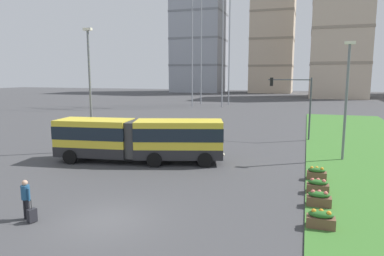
# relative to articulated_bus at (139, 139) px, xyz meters

# --- Properties ---
(ground_plane) EXTENTS (260.00, 260.00, 0.00)m
(ground_plane) POSITION_rel_articulated_bus_xyz_m (3.25, -9.63, -1.65)
(ground_plane) COLOR #424244
(articulated_bus) EXTENTS (11.98, 5.03, 3.00)m
(articulated_bus) POSITION_rel_articulated_bus_xyz_m (0.00, 0.00, 0.00)
(articulated_bus) COLOR yellow
(articulated_bus) RESTS_ON ground
(car_grey_wagon) EXTENTS (4.41, 2.05, 1.58)m
(car_grey_wagon) POSITION_rel_articulated_bus_xyz_m (-2.79, 8.41, -0.90)
(car_grey_wagon) COLOR slate
(car_grey_wagon) RESTS_ON ground
(pedestrian_crossing) EXTENTS (0.56, 0.36, 1.74)m
(pedestrian_crossing) POSITION_rel_articulated_bus_xyz_m (-0.05, -10.54, -0.65)
(pedestrian_crossing) COLOR black
(pedestrian_crossing) RESTS_ON ground
(rolling_suitcase) EXTENTS (0.33, 0.41, 0.97)m
(rolling_suitcase) POSITION_rel_articulated_bus_xyz_m (0.40, -10.74, -1.34)
(rolling_suitcase) COLOR #232328
(rolling_suitcase) RESTS_ON ground
(flower_planter_0) EXTENTS (1.10, 0.56, 0.74)m
(flower_planter_0) POSITION_rel_articulated_bus_xyz_m (11.87, -7.63, -1.23)
(flower_planter_0) COLOR brown
(flower_planter_0) RESTS_ON grass_median
(flower_planter_1) EXTENTS (1.10, 0.56, 0.74)m
(flower_planter_1) POSITION_rel_articulated_bus_xyz_m (11.87, -5.17, -1.23)
(flower_planter_1) COLOR brown
(flower_planter_1) RESTS_ON grass_median
(flower_planter_2) EXTENTS (1.10, 0.56, 0.74)m
(flower_planter_2) POSITION_rel_articulated_bus_xyz_m (11.87, -3.20, -1.23)
(flower_planter_2) COLOR brown
(flower_planter_2) RESTS_ON grass_median
(flower_planter_3) EXTENTS (1.10, 0.56, 0.74)m
(flower_planter_3) POSITION_rel_articulated_bus_xyz_m (11.87, -0.73, -1.23)
(flower_planter_3) COLOR brown
(flower_planter_3) RESTS_ON grass_median
(traffic_light_far_right) EXTENTS (3.99, 0.28, 5.89)m
(traffic_light_far_right) POSITION_rel_articulated_bus_xyz_m (10.16, 12.37, 2.41)
(traffic_light_far_right) COLOR #474C51
(traffic_light_far_right) RESTS_ON ground
(streetlight_left) EXTENTS (0.70, 0.28, 9.73)m
(streetlight_left) POSITION_rel_articulated_bus_xyz_m (-5.25, 2.01, 3.66)
(streetlight_left) COLOR slate
(streetlight_left) RESTS_ON ground
(streetlight_median) EXTENTS (0.70, 0.28, 8.43)m
(streetlight_median) POSITION_rel_articulated_bus_xyz_m (13.77, 4.96, 3.00)
(streetlight_median) COLOR slate
(streetlight_median) RESTS_ON ground
(apartment_tower_west) EXTENTS (17.82, 16.33, 45.91)m
(apartment_tower_west) POSITION_rel_articulated_bus_xyz_m (-26.75, 101.65, 21.32)
(apartment_tower_west) COLOR #9EA3AD
(apartment_tower_west) RESTS_ON ground
(apartment_tower_westcentre) EXTENTS (14.33, 15.30, 53.25)m
(apartment_tower_westcentre) POSITION_rel_articulated_bus_xyz_m (-0.96, 104.48, 24.99)
(apartment_tower_westcentre) COLOR #C6B299
(apartment_tower_westcentre) RESTS_ON ground
(apartment_tower_centre) EXTENTS (14.58, 17.76, 35.13)m
(apartment_tower_centre) POSITION_rel_articulated_bus_xyz_m (18.79, 82.19, 15.93)
(apartment_tower_centre) COLOR #C6B299
(apartment_tower_centre) RESTS_ON ground
(transmission_pylon) EXTENTS (9.00, 6.24, 37.65)m
(transmission_pylon) POSITION_rel_articulated_bus_xyz_m (-7.28, 46.28, 18.64)
(transmission_pylon) COLOR gray
(transmission_pylon) RESTS_ON ground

